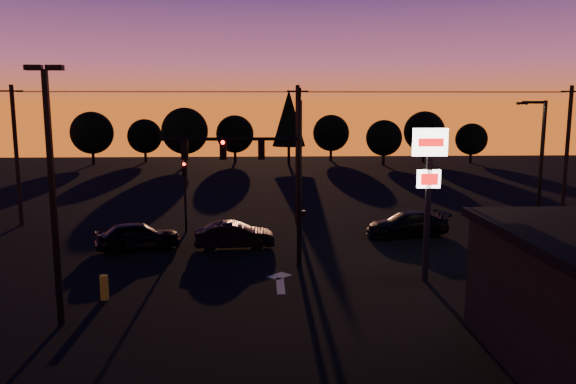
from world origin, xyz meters
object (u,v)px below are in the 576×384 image
suv_parked (515,302)px  secondary_signal (185,186)px  pylon_sign (429,172)px  bollard (104,287)px  traffic_signal_mast (266,166)px  streetlight (539,171)px  car_mid (234,235)px  parking_lot_light (52,180)px  car_left (138,236)px  car_right (407,224)px

suv_parked → secondary_signal: bearing=147.7°
pylon_sign → suv_parked: 6.55m
bollard → suv_parked: size_ratio=0.22×
traffic_signal_mast → streetlight: traffic_signal_mast is taller
secondary_signal → car_mid: 5.50m
parking_lot_light → pylon_sign: (14.50, 4.50, -0.36)m
parking_lot_light → car_left: size_ratio=2.05×
traffic_signal_mast → secondary_signal: size_ratio=1.97×
bollard → car_mid: car_mid is taller
parking_lot_light → car_left: 11.45m
pylon_sign → car_right: (1.33, 8.40, -4.20)m
parking_lot_light → pylon_sign: 15.19m
bollard → car_mid: bearing=58.5°
traffic_signal_mast → suv_parked: traffic_signal_mast is taller
suv_parked → pylon_sign: bearing=128.0°
pylon_sign → car_right: bearing=81.0°
bollard → suv_parked: bearing=-9.5°
car_left → suv_parked: size_ratio=0.99×
secondary_signal → car_mid: bearing=-51.2°
traffic_signal_mast → streetlight: (14.01, 1.51, -0.52)m
bollard → suv_parked: suv_parked is taller
traffic_signal_mast → suv_parked: (9.15, -7.00, -4.31)m
pylon_sign → car_left: (-14.04, 6.02, -4.16)m
bollard → car_mid: (4.85, 7.92, 0.21)m
pylon_sign → car_mid: bearing=145.6°
streetlight → car_left: streetlight is taller
pylon_sign → bollard: size_ratio=6.75×
traffic_signal_mast → car_mid: traffic_signal_mast is taller
parking_lot_light → traffic_signal_mast: bearing=43.4°
car_right → suv_parked: 12.93m
car_mid → suv_parked: (10.87, -10.55, -0.09)m
secondary_signal → car_mid: size_ratio=1.00×
car_left → car_mid: car_left is taller
streetlight → bollard: bearing=-164.1°
pylon_sign → car_left: bearing=156.8°
car_left → suv_parked: car_left is taller
parking_lot_light → suv_parked: size_ratio=2.04×
car_mid → car_right: (10.16, 2.36, 0.01)m
car_left → car_mid: size_ratio=1.03×
secondary_signal → pylon_sign: pylon_sign is taller
secondary_signal → pylon_sign: (12.00, -9.99, 2.05)m
car_left → car_mid: 5.21m
bollard → car_right: size_ratio=0.20×
bollard → car_left: size_ratio=0.23×
traffic_signal_mast → car_mid: bearing=116.0°
bollard → traffic_signal_mast: bearing=33.6°
secondary_signal → car_right: size_ratio=0.88×
traffic_signal_mast → car_mid: size_ratio=1.98×
parking_lot_light → car_right: bearing=39.2°
streetlight → car_mid: bearing=172.6°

